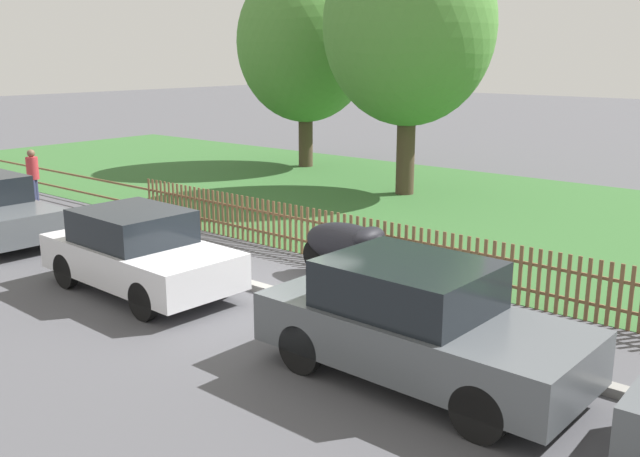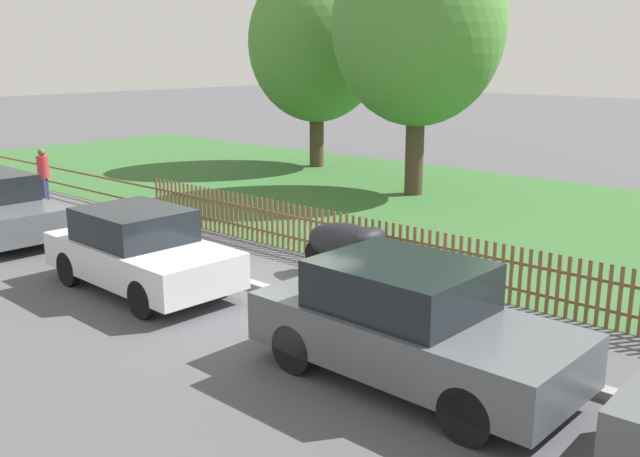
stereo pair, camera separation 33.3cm
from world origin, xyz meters
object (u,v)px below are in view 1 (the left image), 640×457
(covered_motorcycle, at_px, (351,245))
(pedestrian_by_lamp, at_px, (33,175))
(tree_behind_motorcycle, at_px, (409,26))
(parked_car_navy_estate, at_px, (418,322))
(parked_car_black_saloon, at_px, (138,251))
(tree_nearest_kerb, at_px, (305,43))

(covered_motorcycle, distance_m, pedestrian_by_lamp, 10.31)
(covered_motorcycle, bearing_deg, tree_behind_motorcycle, 115.29)
(covered_motorcycle, relative_size, tree_behind_motorcycle, 0.27)
(parked_car_navy_estate, xyz_separation_m, tree_behind_motorcycle, (-6.87, 10.13, 3.95))
(parked_car_black_saloon, xyz_separation_m, tree_behind_motorcycle, (-1.38, 10.29, 4.00))
(parked_car_black_saloon, height_order, pedestrian_by_lamp, pedestrian_by_lamp)
(tree_nearest_kerb, distance_m, pedestrian_by_lamp, 10.56)
(tree_nearest_kerb, bearing_deg, parked_car_black_saloon, -60.39)
(covered_motorcycle, bearing_deg, parked_car_black_saloon, -131.30)
(parked_car_navy_estate, bearing_deg, parked_car_black_saloon, -177.34)
(covered_motorcycle, relative_size, tree_nearest_kerb, 0.29)
(parked_car_navy_estate, height_order, covered_motorcycle, parked_car_navy_estate)
(parked_car_navy_estate, distance_m, tree_nearest_kerb, 17.84)
(parked_car_navy_estate, relative_size, tree_nearest_kerb, 0.58)
(tree_behind_motorcycle, bearing_deg, covered_motorcycle, -63.22)
(parked_car_black_saloon, distance_m, tree_nearest_kerb, 14.67)
(parked_car_navy_estate, distance_m, tree_behind_motorcycle, 12.86)
(covered_motorcycle, height_order, tree_nearest_kerb, tree_nearest_kerb)
(tree_behind_motorcycle, bearing_deg, parked_car_navy_estate, -55.84)
(parked_car_black_saloon, height_order, parked_car_navy_estate, parked_car_navy_estate)
(parked_car_navy_estate, xyz_separation_m, tree_nearest_kerb, (-12.51, 12.20, 3.57))
(tree_nearest_kerb, relative_size, tree_behind_motorcycle, 0.95)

